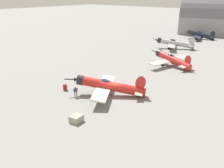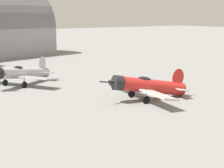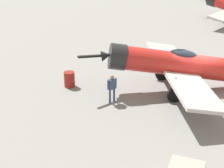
% 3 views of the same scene
% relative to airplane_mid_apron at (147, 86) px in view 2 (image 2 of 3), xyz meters
% --- Properties ---
extents(airplane_mid_apron, '(11.28, 10.13, 3.22)m').
position_rel_airplane_mid_apron_xyz_m(airplane_mid_apron, '(0.00, 0.00, 0.00)').
color(airplane_mid_apron, red).
rests_on(airplane_mid_apron, ground_plane).
extents(airplane_far_line, '(10.28, 10.96, 3.39)m').
position_rel_airplane_mid_apron_xyz_m(airplane_far_line, '(15.89, 7.28, 0.06)').
color(airplane_far_line, '#B7BABF').
rests_on(airplane_far_line, ground_plane).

